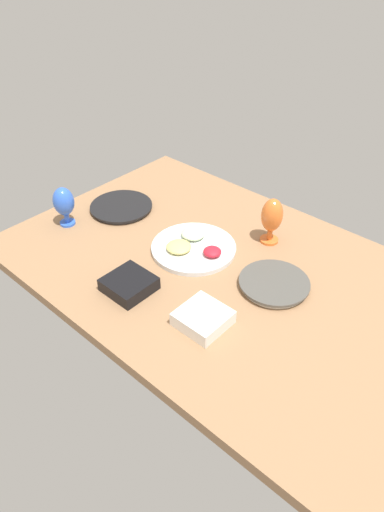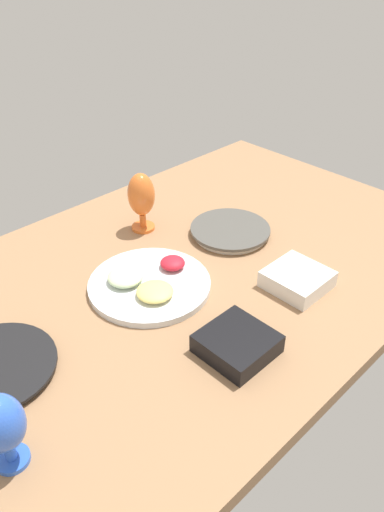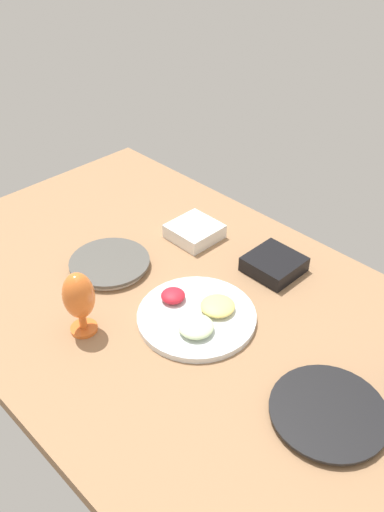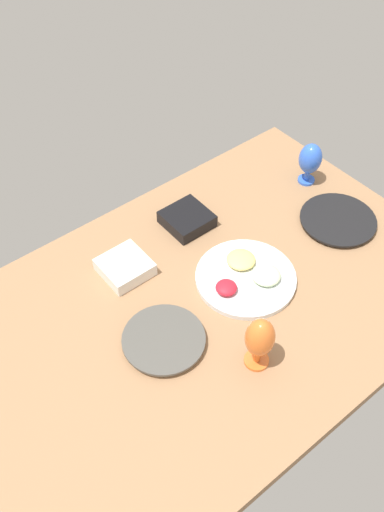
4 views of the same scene
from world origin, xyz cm
name	(u,v)px [view 1 (image 1 of 4)]	position (x,y,z in cm)	size (l,w,h in cm)	color
ground_plane	(222,272)	(0.00, 0.00, -2.00)	(160.00, 104.00, 4.00)	#99704C
dinner_plate_left	(121,207)	(-57.29, 2.23, 1.00)	(26.40, 26.40, 1.92)	#4C4C51
dinner_plate_right	(274,284)	(19.46, 3.96, 1.27)	(24.17, 24.17, 2.45)	silver
fruit_platter	(193,247)	(-15.13, 1.24, 1.46)	(31.92, 31.92, 4.71)	silver
hurricane_glass_orange	(272,217)	(2.88, 25.16, 11.08)	(8.18, 8.18, 18.57)	orange
hurricane_glass_blue	(64,203)	(-64.95, -19.94, 9.97)	(8.36, 8.36, 16.48)	blue
square_bowl_black	(129,284)	(-16.06, -30.00, 2.60)	(14.93, 14.93, 4.68)	black
square_bowl_white	(203,318)	(12.87, -25.34, 2.58)	(14.68, 14.68, 4.63)	white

